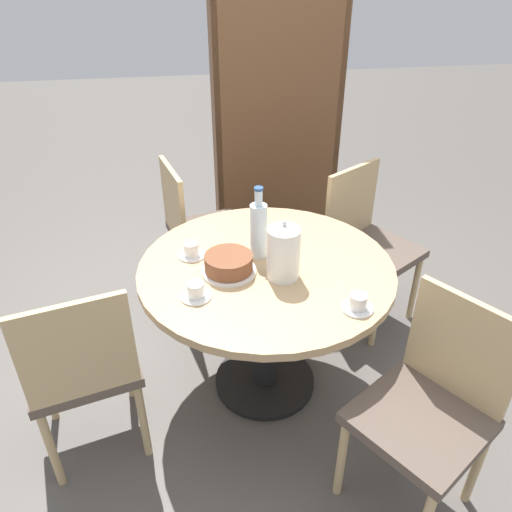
# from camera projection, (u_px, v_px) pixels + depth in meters

# --- Properties ---
(ground_plane) EXTENTS (14.00, 14.00, 0.00)m
(ground_plane) POSITION_uv_depth(u_px,v_px,m) (265.00, 382.00, 2.53)
(ground_plane) COLOR #56514C
(dining_table) EXTENTS (1.11, 1.11, 0.71)m
(dining_table) POSITION_uv_depth(u_px,v_px,m) (266.00, 294.00, 2.23)
(dining_table) COLOR black
(dining_table) RESTS_ON ground_plane
(chair_a) EXTENTS (0.51, 0.51, 0.88)m
(chair_a) POSITION_uv_depth(u_px,v_px,m) (199.00, 229.00, 2.89)
(chair_a) COLOR tan
(chair_a) RESTS_ON ground_plane
(chair_b) EXTENTS (0.51, 0.51, 0.88)m
(chair_b) POSITION_uv_depth(u_px,v_px,m) (83.00, 366.00, 1.96)
(chair_b) COLOR tan
(chair_b) RESTS_ON ground_plane
(chair_c) EXTENTS (0.58, 0.58, 0.88)m
(chair_c) POSITION_uv_depth(u_px,v_px,m) (431.00, 405.00, 1.79)
(chair_c) COLOR tan
(chair_c) RESTS_ON ground_plane
(chair_d) EXTENTS (0.58, 0.58, 0.88)m
(chair_d) POSITION_uv_depth(u_px,v_px,m) (367.00, 242.00, 2.77)
(chair_d) COLOR tan
(chair_d) RESTS_ON ground_plane
(bookshelf) EXTENTS (0.80, 0.28, 1.93)m
(bookshelf) POSITION_uv_depth(u_px,v_px,m) (275.00, 113.00, 3.19)
(bookshelf) COLOR brown
(bookshelf) RESTS_ON ground_plane
(coffee_pot) EXTENTS (0.14, 0.14, 0.26)m
(coffee_pot) POSITION_uv_depth(u_px,v_px,m) (283.00, 252.00, 2.02)
(coffee_pot) COLOR white
(coffee_pot) RESTS_ON dining_table
(water_bottle) EXTENTS (0.07, 0.07, 0.33)m
(water_bottle) POSITION_uv_depth(u_px,v_px,m) (258.00, 229.00, 2.15)
(water_bottle) COLOR silver
(water_bottle) RESTS_ON dining_table
(cake_main) EXTENTS (0.23, 0.23, 0.08)m
(cake_main) POSITION_uv_depth(u_px,v_px,m) (229.00, 264.00, 2.08)
(cake_main) COLOR white
(cake_main) RESTS_ON dining_table
(cup_a) EXTENTS (0.12, 0.12, 0.07)m
(cup_a) POSITION_uv_depth(u_px,v_px,m) (191.00, 251.00, 2.20)
(cup_a) COLOR silver
(cup_a) RESTS_ON dining_table
(cup_b) EXTENTS (0.12, 0.12, 0.07)m
(cup_b) POSITION_uv_depth(u_px,v_px,m) (358.00, 304.00, 1.88)
(cup_b) COLOR silver
(cup_b) RESTS_ON dining_table
(cup_c) EXTENTS (0.12, 0.12, 0.07)m
(cup_c) POSITION_uv_depth(u_px,v_px,m) (196.00, 292.00, 1.94)
(cup_c) COLOR silver
(cup_c) RESTS_ON dining_table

